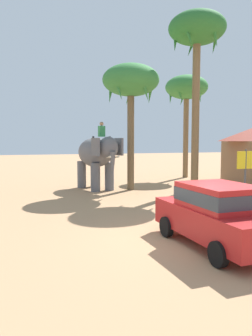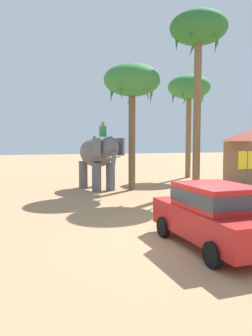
% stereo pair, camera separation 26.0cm
% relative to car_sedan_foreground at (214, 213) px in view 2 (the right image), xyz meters
% --- Properties ---
extents(ground_plane, '(120.00, 120.00, 0.00)m').
position_rel_car_sedan_foreground_xyz_m(ground_plane, '(-0.47, 0.50, -0.93)').
color(ground_plane, tan).
extents(car_sedan_foreground, '(1.99, 4.16, 1.70)m').
position_rel_car_sedan_foreground_xyz_m(car_sedan_foreground, '(0.00, 0.00, 0.00)').
color(car_sedan_foreground, red).
rests_on(car_sedan_foreground, ground).
extents(elephant_with_mahout, '(2.35, 4.01, 3.88)m').
position_rel_car_sedan_foreground_xyz_m(elephant_with_mahout, '(-0.67, 11.22, 1.06)').
color(elephant_with_mahout, slate).
rests_on(elephant_with_mahout, ground).
extents(palm_tree_near_hut, '(3.20, 3.20, 7.76)m').
position_rel_car_sedan_foreground_xyz_m(palm_tree_near_hut, '(7.27, 15.34, 5.72)').
color(palm_tree_near_hut, brown).
rests_on(palm_tree_near_hut, ground).
extents(palm_tree_left_of_road, '(3.20, 3.20, 7.13)m').
position_rel_car_sedan_foreground_xyz_m(palm_tree_left_of_road, '(1.14, 10.47, 5.13)').
color(palm_tree_left_of_road, brown).
rests_on(palm_tree_left_of_road, ground).
extents(palm_tree_far_back, '(3.20, 3.20, 9.99)m').
position_rel_car_sedan_foreground_xyz_m(palm_tree_far_back, '(4.67, 9.38, 7.78)').
color(palm_tree_far_back, brown).
rests_on(palm_tree_far_back, ground).
extents(signboard_yellow, '(1.00, 0.10, 2.40)m').
position_rel_car_sedan_foreground_xyz_m(signboard_yellow, '(6.08, 6.72, 0.76)').
color(signboard_yellow, '#4C4C51').
rests_on(signboard_yellow, ground).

